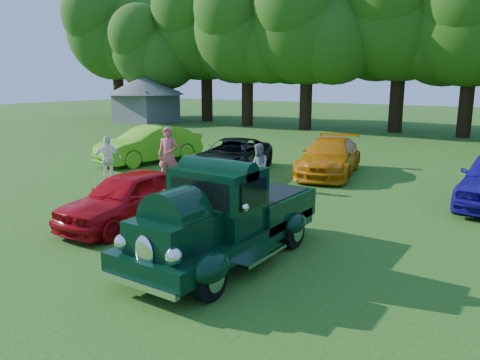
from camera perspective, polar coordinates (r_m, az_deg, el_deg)
The scene contains 11 objects.
ground at distance 10.52m, azimuth -6.80°, elevation -7.77°, with size 120.00×120.00×0.00m, color #225112.
hero_pickup at distance 9.41m, azimuth -1.84°, elevation -4.81°, with size 2.28×4.89×1.91m.
red_convertible at distance 12.05m, azimuth -13.40°, elevation -2.08°, with size 1.59×3.95×1.35m, color #B90710.
back_car_lime at distance 20.77m, azimuth -10.98°, elevation 4.27°, with size 1.66×4.77×1.57m, color #61C51A.
back_car_black at distance 18.33m, azimuth -0.89°, elevation 3.01°, with size 2.14×4.64×1.29m, color black.
back_car_orange at distance 18.09m, azimuth 10.87°, elevation 2.80°, with size 1.93×4.74×1.38m, color #CC7207.
spectator_pink at distance 16.44m, azimuth -8.74°, elevation 2.99°, with size 0.72×0.47×1.97m, color #CE555C.
spectator_grey at distance 15.34m, azimuth 2.27°, elevation 1.63°, with size 0.74×0.58×1.53m, color gray.
spectator_white at distance 16.98m, azimuth -15.86°, elevation 2.45°, with size 0.98×0.41×1.67m, color white.
gazebo at distance 40.29m, azimuth -11.43°, elevation 10.32°, with size 6.40×6.40×3.90m.
tree_line at distance 32.36m, azimuth 21.73°, elevation 17.96°, with size 63.21×10.47×12.36m.
Camera 1 is at (6.48, -7.48, 3.59)m, focal length 35.00 mm.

